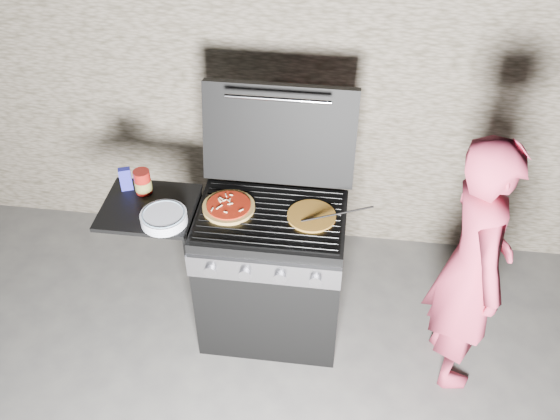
# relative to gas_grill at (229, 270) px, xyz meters

# --- Properties ---
(ground) EXTENTS (50.00, 50.00, 0.00)m
(ground) POSITION_rel_gas_grill_xyz_m (0.25, 0.00, -0.46)
(ground) COLOR #434241
(stone_wall) EXTENTS (8.00, 0.35, 1.80)m
(stone_wall) POSITION_rel_gas_grill_xyz_m (0.25, 1.05, 0.44)
(stone_wall) COLOR gray
(stone_wall) RESTS_ON ground
(gas_grill) EXTENTS (1.34, 0.79, 0.91)m
(gas_grill) POSITION_rel_gas_grill_xyz_m (0.00, 0.00, 0.00)
(gas_grill) COLOR black
(gas_grill) RESTS_ON ground
(pizza_topped) EXTENTS (0.37, 0.37, 0.03)m
(pizza_topped) POSITION_rel_gas_grill_xyz_m (0.02, 0.02, 0.47)
(pizza_topped) COLOR #AA7C44
(pizza_topped) RESTS_ON gas_grill
(pizza_plain) EXTENTS (0.28, 0.28, 0.01)m
(pizza_plain) POSITION_rel_gas_grill_xyz_m (0.47, 0.01, 0.46)
(pizza_plain) COLOR #BB7F25
(pizza_plain) RESTS_ON gas_grill
(sauce_jar) EXTENTS (0.10, 0.10, 0.14)m
(sauce_jar) POSITION_rel_gas_grill_xyz_m (-0.47, 0.11, 0.52)
(sauce_jar) COLOR maroon
(sauce_jar) RESTS_ON gas_grill
(blue_carton) EXTENTS (0.07, 0.06, 0.14)m
(blue_carton) POSITION_rel_gas_grill_xyz_m (-0.58, 0.13, 0.52)
(blue_carton) COLOR navy
(blue_carton) RESTS_ON gas_grill
(plate_stack) EXTENTS (0.30, 0.30, 0.06)m
(plate_stack) POSITION_rel_gas_grill_xyz_m (-0.30, -0.12, 0.48)
(plate_stack) COLOR white
(plate_stack) RESTS_ON gas_grill
(person) EXTENTS (0.47, 0.63, 1.58)m
(person) POSITION_rel_gas_grill_xyz_m (1.31, -0.13, 0.33)
(person) COLOR #C13753
(person) RESTS_ON ground
(tongs) EXTENTS (0.37, 0.10, 0.08)m
(tongs) POSITION_rel_gas_grill_xyz_m (0.60, 0.00, 0.49)
(tongs) COLOR black
(tongs) RESTS_ON gas_grill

